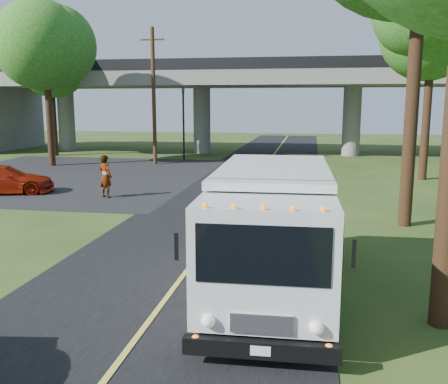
% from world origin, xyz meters
% --- Properties ---
extents(ground, '(120.00, 120.00, 0.00)m').
position_xyz_m(ground, '(0.00, 0.00, 0.00)').
color(ground, '#253C15').
rests_on(ground, ground).
extents(road, '(7.00, 90.00, 0.02)m').
position_xyz_m(road, '(0.00, 10.00, 0.01)').
color(road, black).
rests_on(road, ground).
extents(parking_lot, '(16.00, 18.00, 0.01)m').
position_xyz_m(parking_lot, '(-11.00, 18.00, 0.01)').
color(parking_lot, black).
rests_on(parking_lot, ground).
extents(lane_line, '(0.12, 90.00, 0.01)m').
position_xyz_m(lane_line, '(0.00, 10.00, 0.03)').
color(lane_line, gold).
rests_on(lane_line, road).
extents(overpass, '(54.00, 10.00, 7.30)m').
position_xyz_m(overpass, '(0.00, 32.00, 4.56)').
color(overpass, slate).
rests_on(overpass, ground).
extents(traffic_signal, '(0.18, 0.22, 5.20)m').
position_xyz_m(traffic_signal, '(-6.00, 26.00, 3.20)').
color(traffic_signal, black).
rests_on(traffic_signal, ground).
extents(utility_pole, '(1.60, 0.26, 9.00)m').
position_xyz_m(utility_pole, '(-7.50, 24.00, 4.59)').
color(utility_pole, '#472D19').
rests_on(utility_pole, ground).
extents(tree_right_far, '(5.77, 5.67, 10.99)m').
position_xyz_m(tree_right_far, '(9.21, 19.84, 8.30)').
color(tree_right_far, '#382314').
rests_on(tree_right_far, ground).
extents(tree_left_lot, '(5.60, 5.50, 10.50)m').
position_xyz_m(tree_left_lot, '(-13.79, 21.84, 7.90)').
color(tree_left_lot, '#382314').
rests_on(tree_left_lot, ground).
extents(tree_left_far, '(5.26, 5.16, 9.89)m').
position_xyz_m(tree_left_far, '(-16.79, 27.84, 7.45)').
color(tree_left_far, '#382314').
rests_on(tree_left_far, ground).
extents(step_van, '(2.63, 6.68, 2.77)m').
position_xyz_m(step_van, '(2.20, 1.93, 1.51)').
color(step_van, silver).
rests_on(step_van, ground).
extents(red_sedan, '(4.83, 3.15, 1.30)m').
position_xyz_m(red_sedan, '(-11.02, 12.14, 0.65)').
color(red_sedan, '#951A09').
rests_on(red_sedan, ground).
extents(pedestrian, '(0.82, 0.71, 1.90)m').
position_xyz_m(pedestrian, '(-5.92, 11.98, 0.95)').
color(pedestrian, gray).
rests_on(pedestrian, ground).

